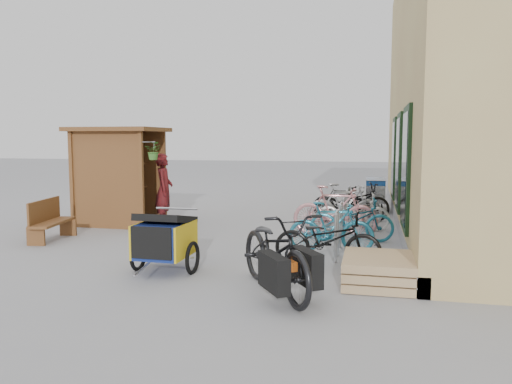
% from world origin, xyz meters
% --- Properties ---
extents(ground, '(80.00, 80.00, 0.00)m').
position_xyz_m(ground, '(0.00, 0.00, 0.00)').
color(ground, gray).
extents(kiosk, '(2.49, 1.65, 2.40)m').
position_xyz_m(kiosk, '(-3.28, 2.47, 1.55)').
color(kiosk, brown).
rests_on(kiosk, ground).
extents(bike_rack, '(0.05, 5.35, 0.86)m').
position_xyz_m(bike_rack, '(2.30, 2.40, 0.52)').
color(bike_rack, '#A5A8AD').
rests_on(bike_rack, ground).
extents(pallet_stack, '(1.00, 1.20, 0.40)m').
position_xyz_m(pallet_stack, '(3.00, -1.40, 0.21)').
color(pallet_stack, tan).
rests_on(pallet_stack, ground).
extents(bench, '(0.64, 1.41, 0.86)m').
position_xyz_m(bench, '(-3.67, 0.34, 0.44)').
color(bench, brown).
rests_on(bench, ground).
extents(shopping_carts, '(0.56, 1.87, 1.00)m').
position_xyz_m(shopping_carts, '(3.00, 6.37, 0.58)').
color(shopping_carts, silver).
rests_on(shopping_carts, ground).
extents(child_trailer, '(1.01, 1.70, 1.00)m').
position_xyz_m(child_trailer, '(-0.31, -1.44, 0.55)').
color(child_trailer, navy).
rests_on(child_trailer, ground).
extents(cargo_bike, '(1.87, 2.28, 1.17)m').
position_xyz_m(cargo_bike, '(1.63, -2.16, 0.58)').
color(cargo_bike, black).
rests_on(cargo_bike, ground).
extents(person_kiosk, '(0.57, 0.73, 1.77)m').
position_xyz_m(person_kiosk, '(-2.09, 2.64, 0.88)').
color(person_kiosk, maroon).
rests_on(person_kiosk, ground).
extents(bike_0, '(1.80, 0.71, 0.93)m').
position_xyz_m(bike_0, '(2.19, -0.58, 0.46)').
color(bike_0, black).
rests_on(bike_0, ground).
extents(bike_1, '(1.62, 0.58, 0.96)m').
position_xyz_m(bike_1, '(2.17, 0.50, 0.48)').
color(bike_1, teal).
rests_on(bike_1, ground).
extents(bike_2, '(1.78, 0.77, 0.91)m').
position_xyz_m(bike_2, '(2.49, 1.64, 0.45)').
color(bike_2, teal).
rests_on(bike_2, ground).
extents(bike_3, '(1.89, 0.69, 1.11)m').
position_xyz_m(bike_3, '(2.12, 2.14, 0.55)').
color(bike_3, pink).
rests_on(bike_3, ground).
extents(bike_4, '(1.72, 0.73, 0.88)m').
position_xyz_m(bike_4, '(2.48, 2.87, 0.44)').
color(bike_4, white).
rests_on(bike_4, ground).
extents(bike_5, '(1.88, 0.96, 1.09)m').
position_xyz_m(bike_5, '(2.28, 3.11, 0.54)').
color(bike_5, '#A9A9AD').
rests_on(bike_5, ground).
extents(bike_6, '(2.02, 1.24, 1.00)m').
position_xyz_m(bike_6, '(2.44, 4.17, 0.50)').
color(bike_6, black).
rests_on(bike_6, ground).
extents(bike_7, '(1.63, 0.78, 0.94)m').
position_xyz_m(bike_7, '(2.12, 4.47, 0.47)').
color(bike_7, black).
rests_on(bike_7, ground).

